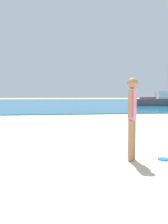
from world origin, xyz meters
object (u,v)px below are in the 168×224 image
at_px(person_standing, 132,114).
at_px(frisbee, 164,159).
at_px(boat_near, 159,101).
at_px(boat_far, 157,99).

relative_size(person_standing, frisbee, 6.82).
distance_m(frisbee, boat_near, 23.92).
xyz_separation_m(person_standing, boat_far, (17.08, 34.73, -0.23)).
height_order(frisbee, boat_far, boat_far).
relative_size(person_standing, boat_far, 0.30).
height_order(frisbee, boat_near, boat_near).
height_order(person_standing, boat_near, boat_near).
relative_size(frisbee, boat_far, 0.04).
distance_m(person_standing, boat_far, 38.70).
distance_m(person_standing, frisbee, 1.11).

